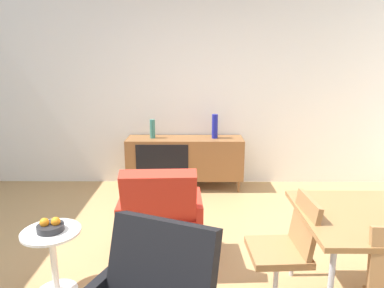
% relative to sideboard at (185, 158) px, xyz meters
% --- Properties ---
extents(wall_back, '(6.80, 0.12, 2.80)m').
position_rel_sideboard_xyz_m(wall_back, '(0.11, 0.30, 0.96)').
color(wall_back, white).
rests_on(wall_back, ground_plane).
extents(sideboard, '(1.60, 0.45, 0.72)m').
position_rel_sideboard_xyz_m(sideboard, '(0.00, 0.00, 0.00)').
color(sideboard, brown).
rests_on(sideboard, ground_plane).
extents(vase_cobalt, '(0.08, 0.08, 0.33)m').
position_rel_sideboard_xyz_m(vase_cobalt, '(0.41, 0.00, 0.45)').
color(vase_cobalt, navy).
rests_on(vase_cobalt, sideboard).
extents(vase_sculptural_dark, '(0.07, 0.07, 0.26)m').
position_rel_sideboard_xyz_m(vase_sculptural_dark, '(-0.44, 0.00, 0.41)').
color(vase_sculptural_dark, '#337266').
rests_on(vase_sculptural_dark, sideboard).
extents(dining_chair_near_window, '(0.45, 0.42, 0.86)m').
position_rel_sideboard_xyz_m(dining_chair_near_window, '(0.79, -2.48, 0.03)').
color(dining_chair_near_window, '#9E7042').
rests_on(dining_chair_near_window, ground_plane).
extents(lounge_chair_red, '(0.74, 0.68, 0.95)m').
position_rel_sideboard_xyz_m(lounge_chair_red, '(-0.16, -1.92, 0.03)').
color(lounge_chair_red, red).
rests_on(lounge_chair_red, ground_plane).
extents(side_table_round, '(0.44, 0.44, 0.52)m').
position_rel_sideboard_xyz_m(side_table_round, '(-0.95, -2.32, -0.12)').
color(side_table_round, white).
rests_on(side_table_round, ground_plane).
extents(fruit_bowl, '(0.20, 0.20, 0.11)m').
position_rel_sideboard_xyz_m(fruit_bowl, '(-0.95, -2.32, 0.12)').
color(fruit_bowl, '#262628').
rests_on(fruit_bowl, side_table_round).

